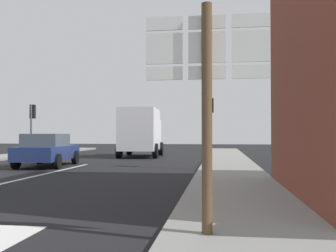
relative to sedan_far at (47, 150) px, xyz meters
name	(u,v)px	position (x,y,z in m)	size (l,w,h in m)	color
ground_plane	(70,168)	(1.39, -0.75, -0.76)	(80.00, 80.00, 0.00)	black
sidewalk_right	(231,174)	(8.09, -2.75, -0.69)	(2.41, 44.00, 0.14)	gray
lane_centre_stripe	(22,179)	(1.39, -4.75, -0.75)	(0.16, 12.00, 0.01)	silver
sedan_far	(47,150)	(0.00, 0.00, 0.00)	(2.29, 4.35, 1.47)	navy
delivery_truck	(141,131)	(2.70, 7.70, 0.89)	(2.70, 5.11, 3.05)	silver
route_sign_post	(207,93)	(7.52, -11.23, 1.24)	(1.66, 0.14, 3.20)	brown
traffic_light_far_right	(211,114)	(7.19, 7.69, 1.99)	(0.30, 0.49, 3.71)	#47474C
traffic_light_near_right	(207,102)	(7.19, -0.32, 2.02)	(0.30, 0.49, 3.76)	#47474C
traffic_light_far_left	(32,118)	(-4.40, 7.12, 1.74)	(0.30, 0.49, 3.38)	#47474C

